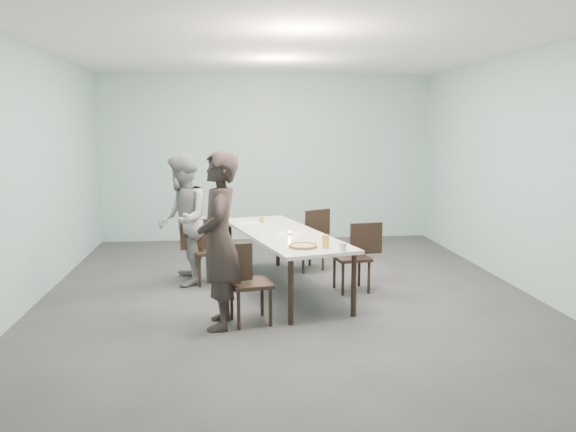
{
  "coord_description": "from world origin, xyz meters",
  "views": [
    {
      "loc": [
        -0.72,
        -6.74,
        2.07
      ],
      "look_at": [
        0.0,
        -0.09,
        1.0
      ],
      "focal_mm": 35.0,
      "sensor_mm": 36.0,
      "label": 1
    }
  ],
  "objects": [
    {
      "name": "ground",
      "position": [
        0.0,
        0.0,
        0.0
      ],
      "size": [
        7.0,
        7.0,
        0.0
      ],
      "primitive_type": "plane",
      "color": "#333335",
      "rests_on": "ground"
    },
    {
      "name": "room_shell",
      "position": [
        0.0,
        0.0,
        2.03
      ],
      "size": [
        6.02,
        7.02,
        3.01
      ],
      "color": "#99C0BC",
      "rests_on": "ground"
    },
    {
      "name": "table",
      "position": [
        -0.03,
        0.17,
        0.69
      ],
      "size": [
        1.53,
        2.74,
        0.75
      ],
      "rotation": [
        0.0,
        0.0,
        0.26
      ],
      "color": "white",
      "rests_on": "ground"
    },
    {
      "name": "chair_near_left",
      "position": [
        -0.57,
        -1.02,
        0.5
      ],
      "size": [
        0.64,
        0.5,
        0.87
      ],
      "rotation": [
        0.0,
        0.0,
        0.2
      ],
      "color": "black",
      "rests_on": "ground"
    },
    {
      "name": "chair_far_left",
      "position": [
        -1.03,
        0.58,
        0.5
      ],
      "size": [
        0.64,
        0.47,
        0.87
      ],
      "rotation": [
        0.0,
        0.0,
        0.14
      ],
      "color": "black",
      "rests_on": "ground"
    },
    {
      "name": "chair_near_right",
      "position": [
        0.9,
        0.06,
        0.5
      ],
      "size": [
        0.63,
        0.47,
        0.87
      ],
      "rotation": [
        0.0,
        0.0,
        3.27
      ],
      "color": "black",
      "rests_on": "ground"
    },
    {
      "name": "chair_far_right",
      "position": [
        0.48,
        1.21,
        0.5
      ],
      "size": [
        0.65,
        0.56,
        0.87
      ],
      "rotation": [
        0.0,
        0.0,
        3.59
      ],
      "color": "black",
      "rests_on": "ground"
    },
    {
      "name": "diner_near",
      "position": [
        -0.82,
        -1.07,
        0.91
      ],
      "size": [
        0.46,
        0.68,
        1.83
      ],
      "primitive_type": "imported",
      "rotation": [
        0.0,
        0.0,
        -1.6
      ],
      "color": "black",
      "rests_on": "ground"
    },
    {
      "name": "diner_far",
      "position": [
        -1.31,
        0.62,
        0.86
      ],
      "size": [
        0.71,
        0.88,
        1.72
      ],
      "primitive_type": "imported",
      "rotation": [
        0.0,
        0.0,
        -1.5
      ],
      "color": "gray",
      "rests_on": "ground"
    },
    {
      "name": "pizza",
      "position": [
        0.09,
        -0.77,
        0.77
      ],
      "size": [
        0.34,
        0.34,
        0.04
      ],
      "color": "white",
      "rests_on": "table"
    },
    {
      "name": "side_plate",
      "position": [
        0.25,
        -0.42,
        0.76
      ],
      "size": [
        0.18,
        0.18,
        0.01
      ],
      "primitive_type": "cylinder",
      "color": "white",
      "rests_on": "table"
    },
    {
      "name": "beer_glass",
      "position": [
        0.34,
        -0.81,
        0.82
      ],
      "size": [
        0.08,
        0.08,
        0.15
      ],
      "primitive_type": "cylinder",
      "color": "gold",
      "rests_on": "table"
    },
    {
      "name": "water_tumbler",
      "position": [
        0.5,
        -0.97,
        0.8
      ],
      "size": [
        0.08,
        0.08,
        0.09
      ],
      "primitive_type": "cylinder",
      "color": "silver",
      "rests_on": "table"
    },
    {
      "name": "tealight",
      "position": [
        0.03,
        0.0,
        0.77
      ],
      "size": [
        0.06,
        0.06,
        0.05
      ],
      "color": "silver",
      "rests_on": "table"
    },
    {
      "name": "amber_tumbler",
      "position": [
        -0.26,
        0.89,
        0.79
      ],
      "size": [
        0.07,
        0.07,
        0.08
      ],
      "primitive_type": "cylinder",
      "color": "gold",
      "rests_on": "table"
    },
    {
      "name": "menu",
      "position": [
        -0.44,
        0.93,
        0.75
      ],
      "size": [
        0.35,
        0.29,
        0.01
      ],
      "primitive_type": "cube",
      "rotation": [
        0.0,
        0.0,
        0.26
      ],
      "color": "silver",
      "rests_on": "table"
    }
  ]
}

